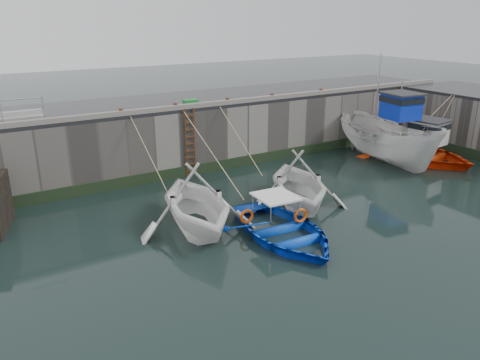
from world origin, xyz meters
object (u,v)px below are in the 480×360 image
bollard_b (176,106)px  boat_near_white (197,228)px  boat_near_blacktrim (297,205)px  boat_far_white (389,140)px  boat_near_blue (282,237)px  bollard_c (228,101)px  ladder (190,143)px  bollard_e (321,91)px  boat_far_orange (416,151)px  bollard_d (272,96)px  fish_crate (190,103)px  bollard_a (121,112)px

bollard_b → boat_near_white: bearing=-108.2°
boat_near_blacktrim → boat_far_white: (7.64, 2.28, 1.13)m
boat_near_white → boat_near_blue: 3.07m
boat_near_blacktrim → bollard_c: (0.17, 5.80, 3.30)m
bollard_c → boat_near_blacktrim: bearing=-91.6°
ladder → boat_far_white: 10.19m
boat_near_blacktrim → boat_far_white: bearing=40.1°
boat_near_blue → boat_near_blacktrim: 2.98m
boat_near_white → bollard_e: bollard_e is taller
ladder → boat_near_blacktrim: bearing=-69.6°
boat_near_white → boat_far_orange: bearing=16.9°
boat_far_orange → bollard_c: size_ratio=24.16×
boat_near_blue → boat_far_orange: 12.07m
bollard_c → bollard_d: 2.60m
boat_near_white → fish_crate: size_ratio=7.54×
boat_near_blue → bollard_a: bearing=113.7°
ladder → bollard_e: (8.00, 0.34, 1.71)m
boat_far_white → bollard_b: 10.98m
boat_near_blacktrim → bollard_c: bearing=111.9°
boat_far_orange → bollard_d: (-6.48, 4.00, 2.89)m
boat_far_white → bollard_a: bearing=171.9°
bollard_c → bollard_e: bearing=0.0°
boat_far_white → boat_far_orange: 1.83m
fish_crate → bollard_d: size_ratio=2.39×
bollard_c → ladder: bearing=-171.3°
bollard_d → bollard_b: bearing=180.0°
bollard_d → boat_near_blue: bearing=-122.4°
boat_near_white → boat_near_blue: (2.20, -2.15, 0.00)m
fish_crate → ladder: bearing=-115.7°
boat_near_blue → boat_near_blacktrim: bearing=46.2°
boat_near_blacktrim → bollard_b: (-2.53, 5.80, 3.30)m
boat_far_white → fish_crate: boat_far_white is taller
boat_near_white → bollard_a: 6.59m
bollard_a → boat_far_orange: bearing=-15.6°
boat_near_blue → bollard_e: (8.17, 7.82, 3.30)m
bollard_c → bollard_e: (5.80, 0.00, 0.00)m
fish_crate → bollard_b: fish_crate is taller
boat_near_blacktrim → bollard_b: size_ratio=17.05×
bollard_b → bollard_e: (8.50, 0.00, 0.00)m
ladder → boat_far_orange: boat_far_orange is taller
boat_near_white → bollard_e: (10.37, 5.67, 3.30)m
boat_near_blacktrim → bollard_d: bollard_d is taller
boat_far_orange → fish_crate: (-10.82, 4.45, 2.89)m
fish_crate → boat_far_orange: bearing=-17.8°
ladder → bollard_d: 5.11m
boat_far_orange → boat_near_blacktrim: bearing=-176.5°
bollard_d → bollard_e: (3.20, 0.00, 0.00)m
bollard_e → boat_near_blacktrim: bearing=-135.8°
boat_far_orange → fish_crate: boat_far_orange is taller
boat_far_white → fish_crate: bearing=164.1°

